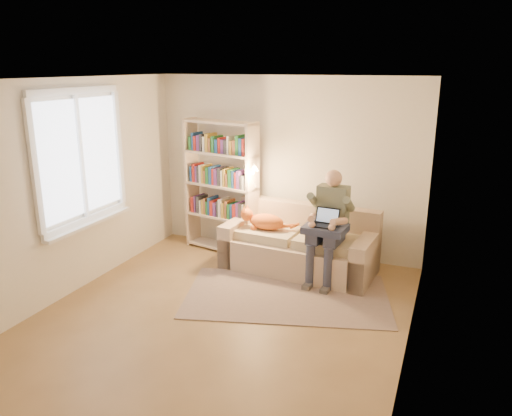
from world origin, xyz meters
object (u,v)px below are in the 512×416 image
at_px(laptop, 326,221).
at_px(bookshelf, 221,180).
at_px(person, 329,220).
at_px(sofa, 300,247).
at_px(cat, 263,221).

height_order(laptop, bookshelf, bookshelf).
relative_size(person, laptop, 4.53).
relative_size(sofa, bookshelf, 1.06).
bearing_deg(cat, sofa, 14.74).
xyz_separation_m(sofa, cat, (-0.51, -0.09, 0.35)).
xyz_separation_m(sofa, person, (0.44, -0.19, 0.50)).
relative_size(person, bookshelf, 0.73).
bearing_deg(cat, laptop, -8.96).
xyz_separation_m(person, laptop, (-0.01, -0.12, 0.02)).
height_order(person, bookshelf, bookshelf).
distance_m(person, bookshelf, 1.83).
bearing_deg(bookshelf, sofa, 0.38).
bearing_deg(sofa, laptop, -32.18).
bearing_deg(bookshelf, cat, -12.23).
bearing_deg(laptop, cat, 171.04).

